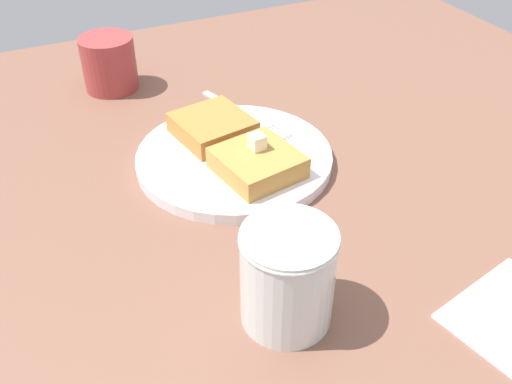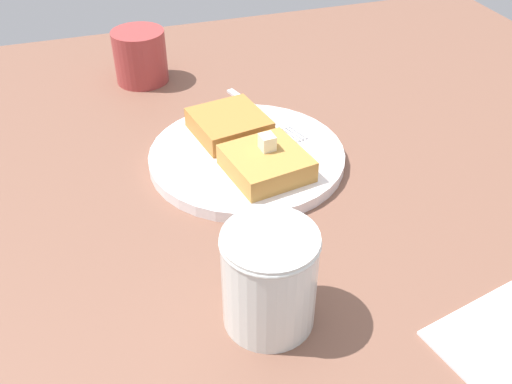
{
  "view_description": "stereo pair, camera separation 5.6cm",
  "coord_description": "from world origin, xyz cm",
  "px_view_note": "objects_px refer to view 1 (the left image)",
  "views": [
    {
      "loc": [
        -49.18,
        33.47,
        41.55
      ],
      "look_at": [
        -8.84,
        14.33,
        7.41
      ],
      "focal_mm": 40.0,
      "sensor_mm": 36.0,
      "label": 1
    },
    {
      "loc": [
        -51.26,
        28.26,
        41.55
      ],
      "look_at": [
        -8.84,
        14.33,
        7.41
      ],
      "focal_mm": 40.0,
      "sensor_mm": 36.0,
      "label": 2
    }
  ],
  "objects_px": {
    "fork": "(248,117)",
    "coffee_mug": "(109,63)",
    "plate": "(234,157)",
    "syrup_jar": "(287,280)"
  },
  "relations": [
    {
      "from": "coffee_mug",
      "to": "fork",
      "type": "bearing_deg",
      "value": -144.99
    },
    {
      "from": "syrup_jar",
      "to": "coffee_mug",
      "type": "bearing_deg",
      "value": 3.42
    },
    {
      "from": "coffee_mug",
      "to": "plate",
      "type": "bearing_deg",
      "value": -162.05
    },
    {
      "from": "plate",
      "to": "syrup_jar",
      "type": "bearing_deg",
      "value": 167.05
    },
    {
      "from": "plate",
      "to": "syrup_jar",
      "type": "relative_size",
      "value": 2.49
    },
    {
      "from": "fork",
      "to": "coffee_mug",
      "type": "distance_m",
      "value": 0.23
    },
    {
      "from": "plate",
      "to": "coffee_mug",
      "type": "xyz_separation_m",
      "value": [
        0.26,
        0.08,
        0.03
      ]
    },
    {
      "from": "syrup_jar",
      "to": "coffee_mug",
      "type": "height_order",
      "value": "syrup_jar"
    },
    {
      "from": "fork",
      "to": "coffee_mug",
      "type": "relative_size",
      "value": 1.53
    },
    {
      "from": "plate",
      "to": "coffee_mug",
      "type": "relative_size",
      "value": 2.27
    }
  ]
}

